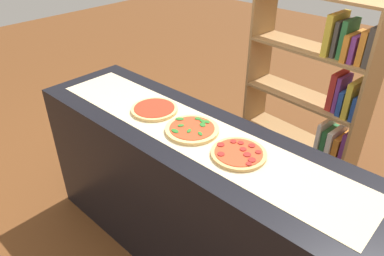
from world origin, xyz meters
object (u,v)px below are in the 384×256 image
(pizza_spinach_1, at_px, (192,129))
(bookshelf, at_px, (321,108))
(pizza_plain_0, at_px, (154,109))
(pizza_pepperoni_2, at_px, (239,153))

(pizza_spinach_1, xyz_separation_m, bookshelf, (0.21, 1.10, -0.24))
(pizza_plain_0, height_order, bookshelf, bookshelf)
(pizza_pepperoni_2, relative_size, bookshelf, 0.18)
(pizza_spinach_1, distance_m, pizza_pepperoni_2, 0.30)
(pizza_plain_0, xyz_separation_m, pizza_spinach_1, (0.30, -0.01, 0.00))
(pizza_plain_0, relative_size, bookshelf, 0.18)
(pizza_plain_0, bearing_deg, pizza_spinach_1, -2.82)
(pizza_spinach_1, relative_size, pizza_pepperoni_2, 1.06)
(pizza_pepperoni_2, bearing_deg, pizza_plain_0, 178.23)
(pizza_pepperoni_2, bearing_deg, bookshelf, 94.45)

